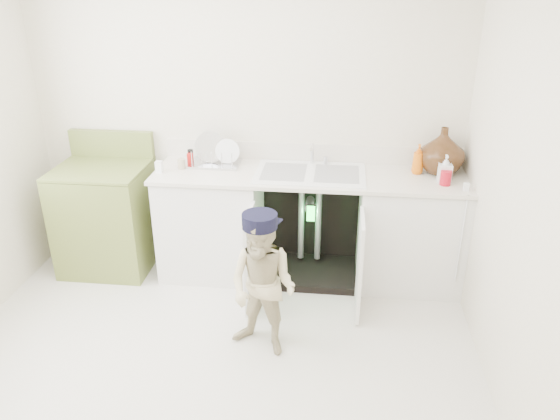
# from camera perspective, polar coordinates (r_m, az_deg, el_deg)

# --- Properties ---
(ground) EXTENTS (3.50, 3.50, 0.00)m
(ground) POSITION_cam_1_polar(r_m,az_deg,el_deg) (3.73, -7.15, -15.63)
(ground) COLOR silver
(ground) RESTS_ON ground
(room_shell) EXTENTS (6.00, 5.50, 1.26)m
(room_shell) POSITION_cam_1_polar(r_m,az_deg,el_deg) (3.08, -8.35, 2.46)
(room_shell) COLOR silver
(room_shell) RESTS_ON ground
(counter_run) EXTENTS (2.44, 1.02, 1.26)m
(counter_run) POSITION_cam_1_polar(r_m,az_deg,el_deg) (4.41, 3.60, -1.26)
(counter_run) COLOR silver
(counter_run) RESTS_ON ground
(avocado_stove) EXTENTS (0.72, 0.65, 1.11)m
(avocado_stove) POSITION_cam_1_polar(r_m,az_deg,el_deg) (4.79, -17.64, -0.57)
(avocado_stove) COLOR olive
(avocado_stove) RESTS_ON ground
(repair_worker) EXTENTS (0.59, 0.93, 0.99)m
(repair_worker) POSITION_cam_1_polar(r_m,az_deg,el_deg) (3.54, -1.81, -7.86)
(repair_worker) COLOR beige
(repair_worker) RESTS_ON ground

